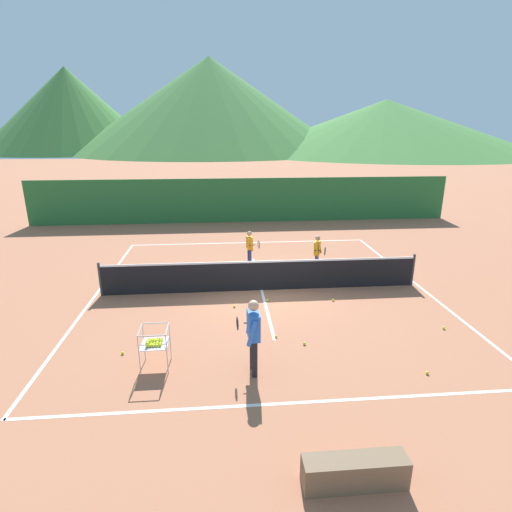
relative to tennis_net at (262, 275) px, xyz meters
name	(u,v)px	position (x,y,z in m)	size (l,w,h in m)	color
ground_plane	(262,290)	(0.00, 0.00, -0.50)	(120.00, 120.00, 0.00)	#A86647
line_baseline_near	(291,403)	(0.00, -5.50, -0.50)	(10.21, 0.08, 0.01)	white
line_baseline_far	(249,243)	(0.00, 5.55, -0.50)	(10.21, 0.08, 0.01)	white
line_sideline_west	(95,296)	(-5.11, 0.00, -0.50)	(0.08, 11.05, 0.01)	white
line_sideline_east	(417,285)	(5.11, 0.00, -0.50)	(0.08, 11.05, 0.01)	white
line_service_center	(262,290)	(0.00, 0.00, -0.50)	(0.08, 6.33, 0.01)	white
tennis_net	(262,275)	(0.00, 0.00, 0.00)	(9.88, 0.08, 1.05)	#333338
instructor	(253,330)	(-0.62, -4.42, 0.48)	(0.46, 0.73, 1.63)	black
student_0	(250,245)	(-0.19, 2.42, 0.29)	(0.47, 0.60, 1.31)	navy
student_1	(317,250)	(2.12, 1.51, 0.30)	(0.42, 0.71, 1.33)	navy
ball_cart	(154,343)	(-2.68, -4.06, 0.08)	(0.58, 0.58, 0.90)	#B7B7BC
tennis_ball_0	(268,300)	(0.09, -0.87, -0.47)	(0.07, 0.07, 0.07)	yellow
tennis_ball_1	(304,343)	(0.67, -3.43, -0.47)	(0.07, 0.07, 0.07)	yellow
tennis_ball_2	(427,373)	(2.97, -4.83, -0.47)	(0.07, 0.07, 0.07)	yellow
tennis_ball_3	(276,336)	(0.05, -3.04, -0.47)	(0.07, 0.07, 0.07)	yellow
tennis_ball_4	(333,300)	(2.03, -1.02, -0.47)	(0.07, 0.07, 0.07)	yellow
tennis_ball_5	(444,328)	(4.35, -2.99, -0.47)	(0.07, 0.07, 0.07)	yellow
tennis_ball_6	(234,306)	(-0.90, -1.21, -0.47)	(0.07, 0.07, 0.07)	yellow
tennis_ball_7	(123,353)	(-3.51, -3.49, -0.47)	(0.07, 0.07, 0.07)	yellow
windscreen_fence	(243,200)	(0.00, 9.78, 0.68)	(22.47, 0.08, 2.36)	#286B33
courtside_bench	(355,472)	(0.58, -7.34, -0.27)	(1.50, 0.36, 0.46)	brown
hill_0	(210,105)	(-3.02, 80.16, 9.08)	(58.69, 58.69, 19.17)	#427A38
hill_1	(69,110)	(-32.36, 80.76, 7.99)	(36.31, 36.31, 16.98)	#427A38
hill_2	(384,127)	(32.55, 71.98, 4.73)	(59.00, 59.00, 10.45)	#427A38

